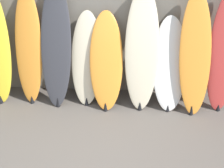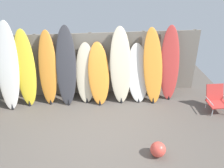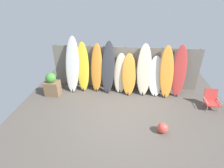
{
  "view_description": "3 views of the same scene",
  "coord_description": "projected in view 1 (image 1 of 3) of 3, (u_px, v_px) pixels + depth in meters",
  "views": [
    {
      "loc": [
        0.51,
        -3.15,
        3.14
      ],
      "look_at": [
        0.34,
        0.43,
        1.04
      ],
      "focal_mm": 50.0,
      "sensor_mm": 36.0,
      "label": 1
    },
    {
      "loc": [
        -0.06,
        -4.45,
        3.71
      ],
      "look_at": [
        0.47,
        0.81,
        0.88
      ],
      "focal_mm": 40.0,
      "sensor_mm": 36.0,
      "label": 2
    },
    {
      "loc": [
        0.14,
        -4.83,
        3.78
      ],
      "look_at": [
        -0.42,
        0.8,
        0.74
      ],
      "focal_mm": 28.0,
      "sensor_mm": 36.0,
      "label": 3
    }
  ],
  "objects": [
    {
      "name": "surfboard_white_7",
      "position": [
        170.0,
        65.0,
        5.25
      ],
      "size": [
        0.61,
        0.67,
        1.54
      ],
      "color": "white",
      "rests_on": "ground"
    },
    {
      "name": "surfboard_cream_6",
      "position": [
        142.0,
        51.0,
        5.16
      ],
      "size": [
        0.57,
        0.64,
        2.01
      ],
      "color": "beige",
      "rests_on": "ground"
    },
    {
      "name": "surfboard_cream_4",
      "position": [
        86.0,
        60.0,
        5.36
      ],
      "size": [
        0.56,
        0.56,
        1.59
      ],
      "color": "beige",
      "rests_on": "ground"
    },
    {
      "name": "ground",
      "position": [
        86.0,
        163.0,
        4.32
      ],
      "size": [
        7.68,
        7.68,
        0.0
      ],
      "primitive_type": "plane",
      "color": "#5B544C"
    },
    {
      "name": "surfboard_orange_2",
      "position": [
        29.0,
        48.0,
        5.32
      ],
      "size": [
        0.5,
        0.56,
        1.96
      ],
      "color": "orange",
      "rests_on": "ground"
    },
    {
      "name": "surfboard_charcoal_3",
      "position": [
        56.0,
        48.0,
        5.23
      ],
      "size": [
        0.57,
        0.65,
        2.07
      ],
      "color": "#38383D",
      "rests_on": "ground"
    },
    {
      "name": "surfboard_red_9",
      "position": [
        224.0,
        52.0,
        5.12
      ],
      "size": [
        0.56,
        0.61,
        2.01
      ],
      "color": "#D13D38",
      "rests_on": "ground"
    },
    {
      "name": "surfboard_orange_5",
      "position": [
        106.0,
        62.0,
        5.26
      ],
      "size": [
        0.6,
        0.73,
        1.61
      ],
      "color": "orange",
      "rests_on": "ground"
    },
    {
      "name": "surfboard_orange_8",
      "position": [
        195.0,
        55.0,
        5.09
      ],
      "size": [
        0.59,
        0.76,
        1.97
      ],
      "color": "orange",
      "rests_on": "ground"
    },
    {
      "name": "fence_back",
      "position": [
        98.0,
        46.0,
        5.6
      ],
      "size": [
        6.08,
        0.11,
        1.8
      ],
      "color": "gray",
      "rests_on": "ground"
    }
  ]
}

